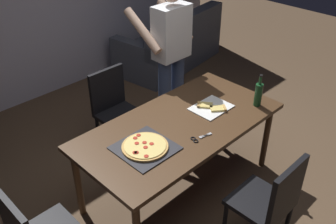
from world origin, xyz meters
TOP-DOWN VIEW (x-y plane):
  - ground_plane at (0.00, 0.00)m, footprint 12.00×12.00m
  - dining_table at (0.00, 0.00)m, footprint 1.86×0.93m
  - chair_near_camera at (-0.00, -0.95)m, footprint 0.42×0.42m
  - chair_far_side at (0.00, 0.95)m, footprint 0.42×0.42m
  - couch at (1.91, 1.99)m, footprint 1.81×1.09m
  - person_serving_pizza at (0.61, 0.73)m, footprint 0.55×0.54m
  - pepperoni_pizza_on_tray at (-0.45, -0.05)m, footprint 0.43×0.43m
  - pizza_slices_on_towel at (0.38, -0.03)m, footprint 0.36×0.29m
  - wine_bottle at (0.73, -0.30)m, footprint 0.07×0.07m
  - kitchen_scissors at (-0.05, -0.26)m, footprint 0.20×0.10m

SIDE VIEW (x-z plane):
  - ground_plane at x=0.00m, z-range 0.00..0.00m
  - couch at x=1.91m, z-range -0.12..0.73m
  - chair_near_camera at x=0.00m, z-range 0.06..0.96m
  - chair_far_side at x=0.00m, z-range 0.06..0.96m
  - dining_table at x=0.00m, z-range 0.31..1.06m
  - kitchen_scissors at x=-0.05m, z-range 0.75..0.76m
  - pizza_slices_on_towel at x=0.38m, z-range 0.74..0.78m
  - pepperoni_pizza_on_tray at x=-0.45m, z-range 0.75..0.78m
  - wine_bottle at x=0.73m, z-range 0.71..1.03m
  - person_serving_pizza at x=0.61m, z-range 0.12..1.87m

